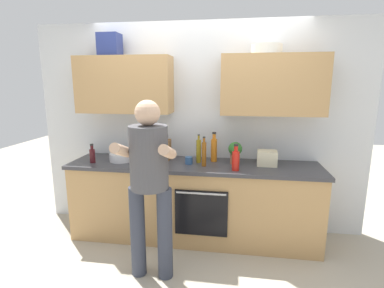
% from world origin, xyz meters
% --- Properties ---
extents(ground_plane, '(12.00, 12.00, 0.00)m').
position_xyz_m(ground_plane, '(0.00, 0.00, 0.00)').
color(ground_plane, '#B2A893').
extents(back_wall_unit, '(4.00, 0.38, 2.50)m').
position_xyz_m(back_wall_unit, '(-0.00, 0.27, 1.49)').
color(back_wall_unit, silver).
rests_on(back_wall_unit, ground).
extents(counter, '(2.84, 0.67, 0.90)m').
position_xyz_m(counter, '(0.00, -0.00, 0.45)').
color(counter, tan).
rests_on(counter, ground).
extents(person_standing, '(0.49, 0.45, 1.66)m').
position_xyz_m(person_standing, '(-0.29, -0.77, 0.98)').
color(person_standing, '#383D4C').
rests_on(person_standing, ground).
extents(bottle_oil, '(0.06, 0.06, 0.33)m').
position_xyz_m(bottle_oil, '(0.05, 0.07, 1.04)').
color(bottle_oil, olive).
rests_on(bottle_oil, counter).
extents(bottle_syrup, '(0.05, 0.05, 0.33)m').
position_xyz_m(bottle_syrup, '(0.13, -0.07, 1.04)').
color(bottle_syrup, '#8C4C14').
rests_on(bottle_syrup, counter).
extents(bottle_hotsauce, '(0.08, 0.08, 0.28)m').
position_xyz_m(bottle_hotsauce, '(0.47, -0.18, 1.02)').
color(bottle_hotsauce, red).
rests_on(bottle_hotsauce, counter).
extents(bottle_juice, '(0.07, 0.07, 0.34)m').
position_xyz_m(bottle_juice, '(0.22, 0.15, 1.05)').
color(bottle_juice, orange).
rests_on(bottle_juice, counter).
extents(bottle_wine, '(0.06, 0.06, 0.22)m').
position_xyz_m(bottle_wine, '(-1.15, -0.12, 0.99)').
color(bottle_wine, '#471419').
rests_on(bottle_wine, counter).
extents(cup_tea, '(0.09, 0.09, 0.08)m').
position_xyz_m(cup_tea, '(-0.05, -0.01, 0.94)').
color(cup_tea, '#33598C').
rests_on(cup_tea, counter).
extents(mixing_bowl, '(0.27, 0.27, 0.09)m').
position_xyz_m(mixing_bowl, '(-0.86, 0.00, 0.95)').
color(mixing_bowl, silver).
rests_on(mixing_bowl, counter).
extents(knife_block, '(0.10, 0.14, 0.30)m').
position_xyz_m(knife_block, '(-0.35, 0.14, 1.02)').
color(knife_block, brown).
rests_on(knife_block, counter).
extents(potted_herb, '(0.15, 0.15, 0.25)m').
position_xyz_m(potted_herb, '(0.46, 0.06, 1.05)').
color(potted_herb, '#9E6647').
rests_on(potted_herb, counter).
extents(grocery_bag_rice, '(0.22, 0.19, 0.16)m').
position_xyz_m(grocery_bag_rice, '(0.81, 0.06, 0.98)').
color(grocery_bag_rice, beige).
rests_on(grocery_bag_rice, counter).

